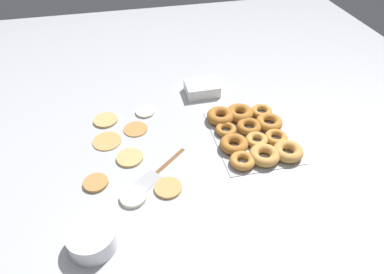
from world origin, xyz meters
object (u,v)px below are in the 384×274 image
Objects in this scene: pancake_4 at (107,141)px; donut_tray at (251,133)px; pancake_2 at (136,129)px; pancake_6 at (168,188)px; pancake_5 at (96,183)px; batter_bowl at (92,239)px; spatula at (150,178)px; pancake_1 at (130,158)px; container_stack at (202,89)px; pancake_0 at (145,112)px; pancake_7 at (106,120)px; pancake_3 at (133,197)px.

pancake_4 is 0.58m from donut_tray.
pancake_2 is 1.04× the size of pancake_6.
pancake_5 reaches higher than pancake_6.
batter_bowl is 0.59× the size of spatula.
pancake_1 is 0.42× the size of spatula.
pancake_2 is 0.65× the size of container_stack.
batter_bowl is at bearing 159.79° from pancake_0.
pancake_2 is at bearing 153.62° from pancake_0.
batter_bowl reaches higher than donut_tray.
donut_tray is at bearing -88.04° from pancake_1.
pancake_4 is at bearing 118.94° from container_stack.
pancake_0 and pancake_6 have the same top height.
container_stack reaches higher than pancake_7.
batter_bowl is at bearing 139.03° from pancake_3.
pancake_1 is 0.22m from pancake_6.
pancake_5 is 0.25m from batter_bowl.
batter_bowl is at bearing 158.46° from pancake_1.
pancake_1 and pancake_4 have the same top height.
pancake_0 and pancake_1 have the same top height.
pancake_3 is at bearing -166.49° from pancake_4.
pancake_4 is 0.52m from container_stack.
pancake_4 is 1.31× the size of pancake_5.
donut_tray is (-0.15, -0.45, 0.02)m from pancake_2.
container_stack reaches higher than pancake_2.
donut_tray is at bearing 157.11° from spatula.
container_stack is at bearing -45.38° from pancake_1.
pancake_3 is 0.20m from batter_bowl.
pancake_4 is (0.12, 0.08, -0.00)m from pancake_1.
pancake_3 is 1.03× the size of pancake_5.
pancake_0 is 0.83× the size of pancake_1.
donut_tray is at bearing -122.97° from pancake_0.
pancake_0 is at bearing -82.85° from pancake_7.
pancake_2 is 0.41× the size of spatula.
pancake_7 is at bearing -7.50° from pancake_5.
pancake_1 is 0.37m from batter_bowl.
pancake_2 is (0.17, -0.04, -0.00)m from pancake_1.
pancake_4 is at bearing -12.13° from pancake_5.
pancake_2 is at bearing -18.84° from batter_bowl.
pancake_3 is (-0.36, 0.04, 0.00)m from pancake_2.
spatula is (0.08, -0.07, -0.01)m from pancake_3.
donut_tray is at bearing -66.90° from pancake_3.
donut_tray is (0.02, -0.49, 0.01)m from pancake_1.
batter_bowl is at bearing 120.00° from donut_tray.
pancake_0 reaches higher than spatula.
pancake_4 reaches higher than spatula.
spatula is (-0.24, -0.14, -0.00)m from pancake_4.
pancake_3 is 0.88× the size of pancake_7.
pancake_7 is at bearing 67.51° from donut_tray.
pancake_0 is 0.40m from spatula.
pancake_5 is (-0.10, 0.13, 0.00)m from pancake_1.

